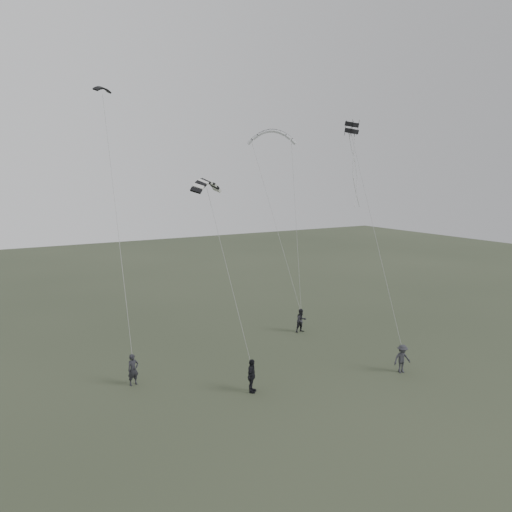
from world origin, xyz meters
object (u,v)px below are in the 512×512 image
kite_striped (207,181)px  kite_box (352,128)px  flyer_far (402,359)px  kite_dark_small (102,88)px  flyer_left (133,370)px  flyer_center (252,376)px  kite_pale_large (272,131)px  flyer_right (301,321)px

kite_striped → kite_box: kite_box is taller
kite_box → flyer_far: bearing=-111.4°
flyer_far → kite_dark_small: 26.12m
kite_striped → flyer_left: bearing=147.1°
flyer_center → flyer_left: bearing=96.4°
kite_pale_large → flyer_center: bearing=-92.2°
kite_pale_large → flyer_right: bearing=-61.4°
kite_pale_large → kite_striped: size_ratio=1.59×
flyer_center → kite_striped: (-0.58, 4.43, 10.95)m
kite_pale_large → flyer_left: bearing=-116.4°
flyer_center → kite_pale_large: (9.41, 12.96, 14.98)m
flyer_center → kite_striped: 11.83m
flyer_right → kite_striped: 14.89m
flyer_right → kite_striped: size_ratio=0.72×
flyer_far → kite_pale_large: bearing=100.8°
flyer_left → kite_striped: kite_striped is taller
flyer_left → flyer_center: size_ratio=0.96×
flyer_far → flyer_center: bearing=176.8°
flyer_left → flyer_far: (15.13, -6.69, -0.03)m
kite_dark_small → kite_box: 16.88m
flyer_right → kite_dark_small: kite_dark_small is taller
flyer_left → kite_pale_large: kite_pale_large is taller
kite_dark_small → kite_box: (14.81, -7.72, -2.48)m
flyer_right → flyer_center: flyer_center is taller
flyer_center → flyer_right: bearing=-4.3°
flyer_left → flyer_right: 14.83m
flyer_left → flyer_right: size_ratio=1.00×
kite_dark_small → kite_pale_large: (14.29, 1.74, -2.01)m
flyer_right → flyer_center: bearing=-139.2°
flyer_center → kite_dark_small: kite_dark_small is taller
kite_striped → flyer_far: bearing=-66.5°
flyer_far → flyer_left: bearing=166.2°
flyer_right → kite_striped: kite_striped is taller
flyer_left → kite_box: kite_box is taller
flyer_center → kite_pale_large: 21.93m
flyer_center → kite_box: size_ratio=2.65×
flyer_right → kite_striped: (-9.51, -3.23, 10.99)m
flyer_right → kite_box: bearing=-76.3°
flyer_center → flyer_far: size_ratio=1.08×
flyer_center → kite_pale_large: bearing=9.0°
flyer_right → kite_box: 15.16m
flyer_far → kite_dark_small: size_ratio=1.38×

